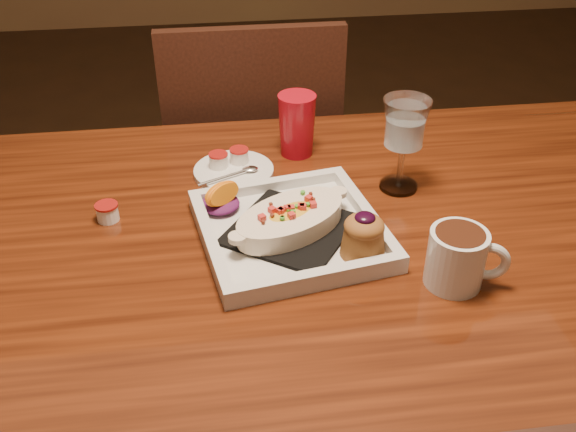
{
  "coord_description": "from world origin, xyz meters",
  "views": [
    {
      "loc": [
        -0.1,
        -0.79,
        1.35
      ],
      "look_at": [
        0.02,
        0.05,
        0.77
      ],
      "focal_mm": 40.0,
      "sensor_mm": 36.0,
      "label": 1
    }
  ],
  "objects": [
    {
      "name": "saucer",
      "position": [
        -0.06,
        0.23,
        0.76
      ],
      "size": [
        0.15,
        0.15,
        0.1
      ],
      "color": "silver",
      "rests_on": "table"
    },
    {
      "name": "plate",
      "position": [
        0.03,
        0.02,
        0.77
      ],
      "size": [
        0.32,
        0.32,
        0.08
      ],
      "rotation": [
        0.0,
        0.0,
        0.17
      ],
      "color": "silver",
      "rests_on": "table"
    },
    {
      "name": "table",
      "position": [
        0.0,
        0.0,
        0.65
      ],
      "size": [
        1.5,
        0.9,
        0.75
      ],
      "color": "maroon",
      "rests_on": "floor"
    },
    {
      "name": "red_tumbler",
      "position": [
        0.07,
        0.3,
        0.81
      ],
      "size": [
        0.07,
        0.07,
        0.12
      ],
      "primitive_type": "cone",
      "color": "#B70D1D",
      "rests_on": "table"
    },
    {
      "name": "creamer_loose",
      "position": [
        -0.27,
        0.11,
        0.77
      ],
      "size": [
        0.04,
        0.04,
        0.03
      ],
      "color": "white",
      "rests_on": "table"
    },
    {
      "name": "chair_far",
      "position": [
        -0.0,
        0.63,
        0.51
      ],
      "size": [
        0.42,
        0.42,
        0.93
      ],
      "rotation": [
        0.0,
        0.0,
        3.14
      ],
      "color": "black",
      "rests_on": "floor"
    },
    {
      "name": "goblet",
      "position": [
        0.23,
        0.15,
        0.87
      ],
      "size": [
        0.08,
        0.08,
        0.17
      ],
      "color": "silver",
      "rests_on": "table"
    },
    {
      "name": "coffee_mug",
      "position": [
        0.23,
        -0.12,
        0.8
      ],
      "size": [
        0.11,
        0.08,
        0.09
      ],
      "rotation": [
        0.0,
        0.0,
        -0.29
      ],
      "color": "silver",
      "rests_on": "table"
    }
  ]
}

